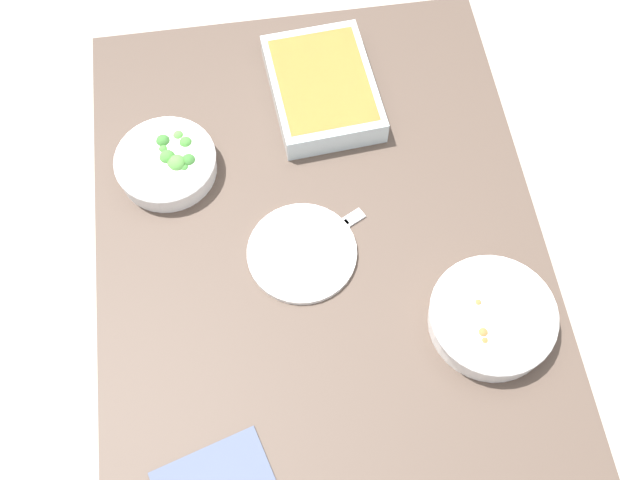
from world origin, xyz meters
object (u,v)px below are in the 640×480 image
Objects in this scene: broccoli_bowl at (167,163)px; spoon_by_stew at (467,326)px; stew_bowl at (492,318)px; baking_dish at (323,87)px; side_plate at (302,253)px; fork_on_table at (333,231)px.

spoon_by_stew is (0.43, 0.54, -0.03)m from broccoli_bowl.
stew_bowl is 0.76× the size of baking_dish.
baking_dish is 1.44× the size of side_plate.
spoon_by_stew is (0.00, -0.04, -0.03)m from stew_bowl.
broccoli_bowl is 0.35m from side_plate.
broccoli_bowl is 0.67× the size of baking_dish.
fork_on_table is at bearing -4.85° from baking_dish.
broccoli_bowl is at bearing -67.55° from baking_dish.
spoon_by_stew is at bearing 18.43° from baking_dish.
broccoli_bowl reaches higher than fork_on_table.
broccoli_bowl is at bearing -128.63° from spoon_by_stew.
baking_dish is (-0.14, 0.35, 0.00)m from broccoli_bowl.
fork_on_table is (-0.24, -0.22, -0.00)m from spoon_by_stew.
stew_bowl is 0.62m from baking_dish.
broccoli_bowl reaches higher than side_plate.
side_plate is at bearing -124.24° from spoon_by_stew.
stew_bowl is at bearing 47.93° from fork_on_table.
baking_dish is 0.39m from side_plate.
stew_bowl is 1.13× the size of broccoli_bowl.
side_plate is (-0.20, -0.33, -0.03)m from stew_bowl.
broccoli_bowl reaches higher than baking_dish.
spoon_by_stew is at bearing 42.82° from fork_on_table.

